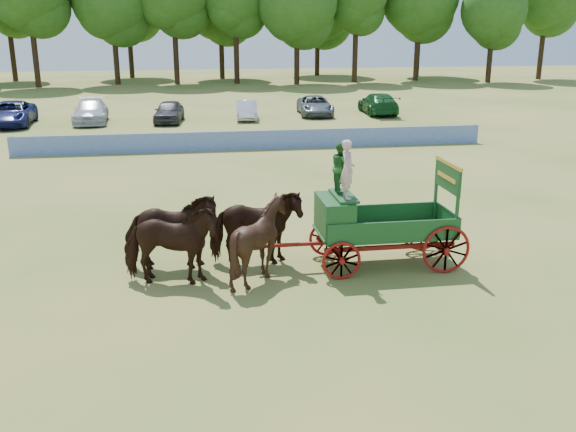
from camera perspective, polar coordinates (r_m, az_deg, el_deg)
The scene contains 8 objects.
ground at distance 18.84m, azimuth 6.17°, elevation -4.40°, with size 160.00×160.00×0.00m, color #A38649.
horse_lead_left at distance 17.35m, azimuth -10.44°, elevation -2.54°, with size 1.21×2.67×2.25m, color black.
horse_lead_right at distance 18.39m, azimuth -10.38°, elevation -1.41°, with size 1.21×2.67×2.25m, color black.
horse_wheel_left at distance 17.43m, azimuth -2.54°, elevation -2.16°, with size 1.82×2.05×2.26m, color black.
horse_wheel_right at distance 18.47m, azimuth -2.93°, elevation -1.06°, with size 1.21×2.67×2.25m, color black.
farm_dray at distance 18.35m, azimuth 6.49°, elevation 0.30°, with size 6.00×2.00×3.78m.
sponsor_banner at distance 35.67m, azimuth -2.88°, elevation 6.75°, with size 26.00×0.08×1.05m, color #1F44AB.
parked_cars at distance 47.25m, azimuth -13.29°, elevation 9.15°, with size 38.05×7.37×1.63m.
Camera 1 is at (-4.72, -16.92, 6.83)m, focal length 40.00 mm.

